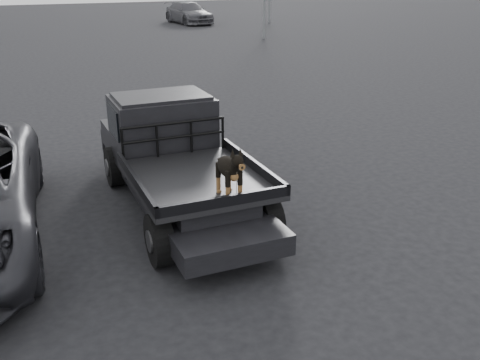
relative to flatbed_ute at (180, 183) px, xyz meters
name	(u,v)px	position (x,y,z in m)	size (l,w,h in m)	color
ground	(217,254)	(0.01, -1.76, -0.46)	(120.00, 120.00, 0.00)	black
flatbed_ute	(180,183)	(0.00, 0.00, 0.00)	(2.00, 5.40, 0.92)	black
ute_cab	(162,119)	(0.00, 0.95, 0.90)	(1.72, 1.30, 0.88)	black
headache_rack	(174,139)	(0.00, 0.20, 0.74)	(1.80, 0.08, 0.55)	black
dog	(229,172)	(0.17, -1.83, 0.83)	(0.32, 0.60, 0.74)	black
distant_car_b	(189,13)	(10.33, 30.98, 0.29)	(2.11, 5.20, 1.51)	#48484D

